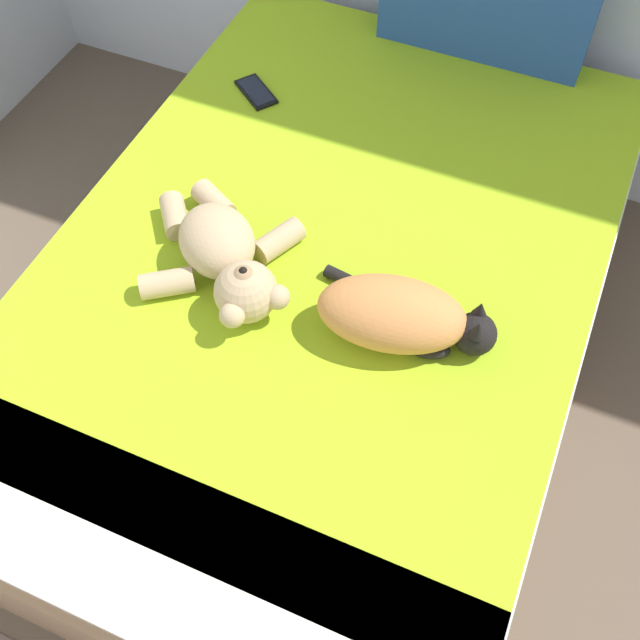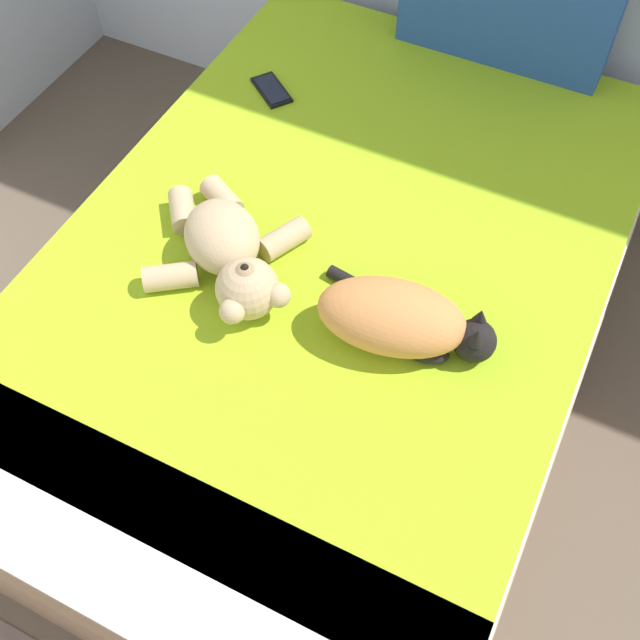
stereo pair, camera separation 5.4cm
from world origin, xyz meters
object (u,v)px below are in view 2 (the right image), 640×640
bed (332,312)px  cat (400,319)px  cell_phone (271,90)px  teddy_bear (229,253)px

bed → cat: size_ratio=4.59×
bed → cell_phone: size_ratio=12.48×
bed → teddy_bear: 0.44m
cat → teddy_bear: teddy_bear is taller
bed → cat: 0.47m
bed → cat: cat is taller
teddy_bear → cell_phone: teddy_bear is taller
bed → cat: (0.25, -0.18, 0.35)m
cat → cell_phone: cat is taller
cell_phone → teddy_bear: bearing=-69.9°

